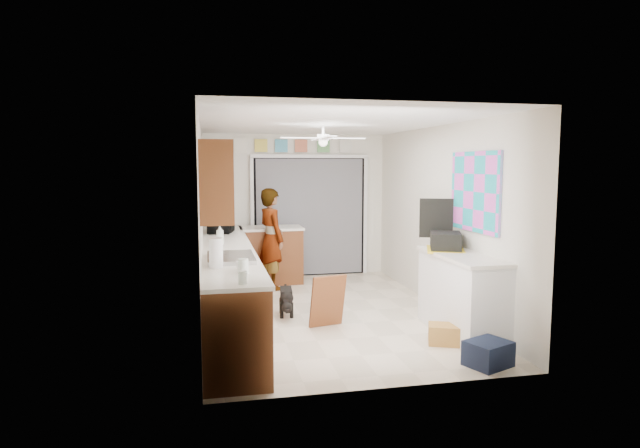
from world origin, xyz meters
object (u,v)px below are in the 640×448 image
microwave (221,224)px  cardboard_box (444,334)px  dog (286,300)px  man (271,239)px  suitcase (446,241)px  paper_towel_roll (216,253)px  soap_bottle (220,235)px  cup (242,265)px  navy_crate (488,353)px

microwave → cardboard_box: microwave is taller
microwave → dog: 1.85m
man → suitcase: bearing=-161.2°
paper_towel_roll → soap_bottle: bearing=87.1°
soap_bottle → cup: size_ratio=2.41×
microwave → cup: microwave is taller
cup → navy_crate: 2.57m
man → cardboard_box: bearing=-172.8°
cup → navy_crate: bearing=-14.2°
soap_bottle → man: man is taller
soap_bottle → navy_crate: soap_bottle is taller
soap_bottle → suitcase: (2.70, -0.89, -0.03)m
navy_crate → man: man is taller
paper_towel_roll → dog: paper_towel_roll is taller
cardboard_box → man: man is taller
microwave → suitcase: bearing=-118.5°
navy_crate → dog: size_ratio=0.79×
microwave → navy_crate: (2.47, -3.60, -0.96)m
suitcase → microwave: bearing=162.3°
navy_crate → suitcase: bearing=82.6°
cup → soap_bottle: bearing=95.6°
suitcase → cardboard_box: suitcase is taller
cardboard_box → man: size_ratio=0.21×
soap_bottle → suitcase: bearing=-18.2°
soap_bottle → dog: (0.83, -0.12, -0.87)m
cardboard_box → dog: 2.14m
suitcase → dog: suitcase is taller
paper_towel_roll → suitcase: (2.77, 0.64, -0.05)m
paper_towel_roll → suitcase: size_ratio=0.63×
soap_bottle → cardboard_box: size_ratio=0.79×
microwave → man: (0.78, 0.15, -0.28)m
navy_crate → paper_towel_roll: bearing=163.7°
cardboard_box → paper_towel_roll: bearing=178.5°
man → dog: man is taller
microwave → soap_bottle: microwave is taller
suitcase → cardboard_box: bearing=-92.3°
cup → suitcase: size_ratio=0.24×
microwave → man: 0.85m
soap_bottle → navy_crate: 3.53m
microwave → dog: bearing=-140.0°
paper_towel_roll → dog: bearing=57.2°
man → dog: bearing=160.4°
man → dog: (0.00, -1.58, -0.60)m
soap_bottle → man: size_ratio=0.17×
navy_crate → cardboard_box: bearing=101.3°
suitcase → man: 3.01m
navy_crate → dog: (-1.68, 2.17, 0.08)m
cup → dog: size_ratio=0.22×
cardboard_box → navy_crate: size_ratio=0.85×
cardboard_box → navy_crate: (0.14, -0.69, 0.02)m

